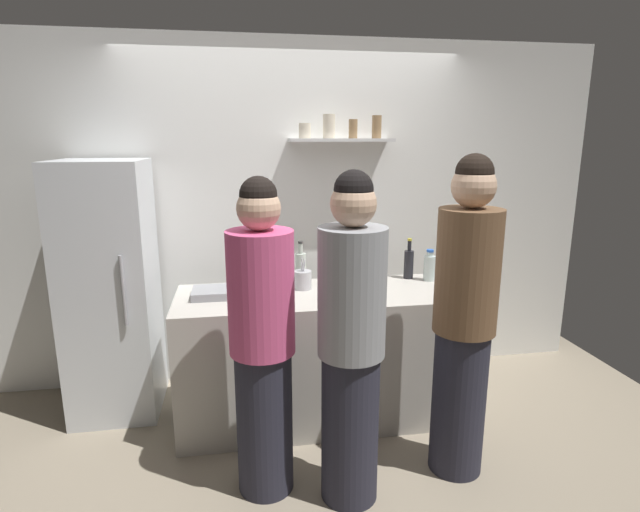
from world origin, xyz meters
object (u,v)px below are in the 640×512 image
wine_bottle_dark_glass (409,263)px  person_brown_jacket (464,321)px  refrigerator (111,290)px  water_bottle_plastic (429,267)px  baking_pan (219,292)px  person_grey_hoodie (351,345)px  utensil_holder (303,280)px  wine_bottle_pale_glass (300,267)px  person_pink_top (262,343)px

wine_bottle_dark_glass → person_brown_jacket: (-0.01, -0.94, -0.09)m
refrigerator → water_bottle_plastic: 2.21m
wine_bottle_dark_glass → water_bottle_plastic: wine_bottle_dark_glass is taller
baking_pan → person_grey_hoodie: size_ratio=0.20×
utensil_holder → wine_bottle_dark_glass: 0.80m
wine_bottle_pale_glass → person_pink_top: (-0.32, -0.94, -0.15)m
wine_bottle_pale_glass → person_grey_hoodie: (0.12, -1.08, -0.13)m
wine_bottle_pale_glass → water_bottle_plastic: 0.92m
water_bottle_plastic → refrigerator: bearing=175.4°
wine_bottle_pale_glass → person_pink_top: size_ratio=0.18×
wine_bottle_dark_glass → person_grey_hoodie: bearing=-122.1°
refrigerator → person_brown_jacket: bearing=-26.5°
utensil_holder → person_pink_top: bearing=-111.7°
wine_bottle_pale_glass → water_bottle_plastic: (0.91, -0.09, -0.02)m
wine_bottle_dark_glass → wine_bottle_pale_glass: 0.79m
wine_bottle_dark_glass → person_grey_hoodie: person_grey_hoodie is taller
water_bottle_plastic → baking_pan: bearing=-175.2°
utensil_holder → person_pink_top: person_pink_top is taller
wine_bottle_dark_glass → person_pink_top: 1.45m
wine_bottle_pale_glass → baking_pan: bearing=-158.5°
wine_bottle_dark_glass → person_pink_top: person_pink_top is taller
refrigerator → person_grey_hoodie: 1.83m
utensil_holder → person_grey_hoodie: size_ratio=0.13×
baking_pan → person_grey_hoodie: person_grey_hoodie is taller
water_bottle_plastic → person_brown_jacket: (-0.13, -0.86, -0.08)m
person_brown_jacket → utensil_holder: bearing=89.3°
baking_pan → utensil_holder: 0.56m
person_pink_top → person_brown_jacket: bearing=104.8°
baking_pan → wine_bottle_dark_glass: bearing=8.7°
baking_pan → person_pink_top: person_pink_top is taller
water_bottle_plastic → person_grey_hoodie: 1.27m
utensil_holder → person_pink_top: (-0.31, -0.79, -0.10)m
baking_pan → person_grey_hoodie: (0.68, -0.86, -0.04)m
refrigerator → person_brown_jacket: 2.32m
baking_pan → wine_bottle_pale_glass: size_ratio=1.14×
baking_pan → water_bottle_plastic: (1.47, 0.12, 0.07)m
refrigerator → wine_bottle_pale_glass: (1.29, -0.08, 0.13)m
baking_pan → water_bottle_plastic: 1.48m
water_bottle_plastic → person_pink_top: (-1.23, -0.84, -0.14)m
wine_bottle_dark_glass → wine_bottle_pale_glass: size_ratio=0.99×
utensil_holder → water_bottle_plastic: size_ratio=0.99×
wine_bottle_dark_glass → person_grey_hoodie: (-0.67, -1.07, -0.13)m
refrigerator → person_brown_jacket: (2.07, -1.03, 0.03)m
refrigerator → baking_pan: 0.80m
refrigerator → wine_bottle_pale_glass: 1.30m
refrigerator → utensil_holder: (1.29, -0.23, 0.08)m
baking_pan → wine_bottle_dark_glass: wine_bottle_dark_glass is taller
baking_pan → person_brown_jacket: bearing=-28.8°
refrigerator → water_bottle_plastic: size_ratio=7.72×
person_grey_hoodie → wine_bottle_pale_glass: bearing=-51.1°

